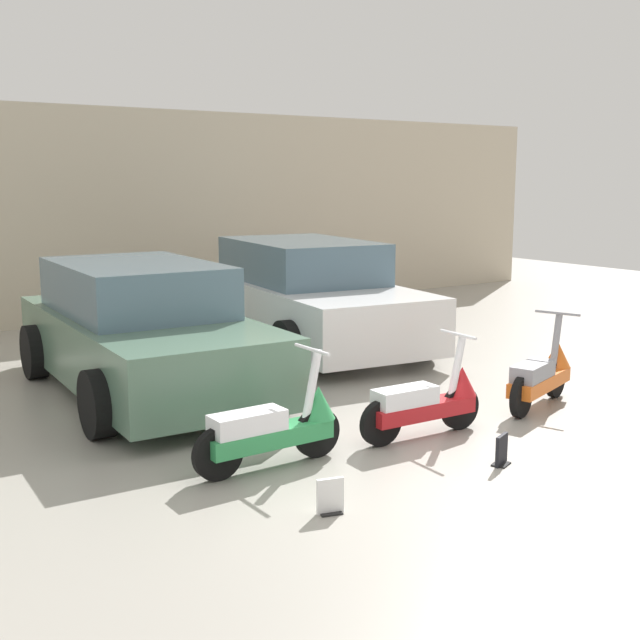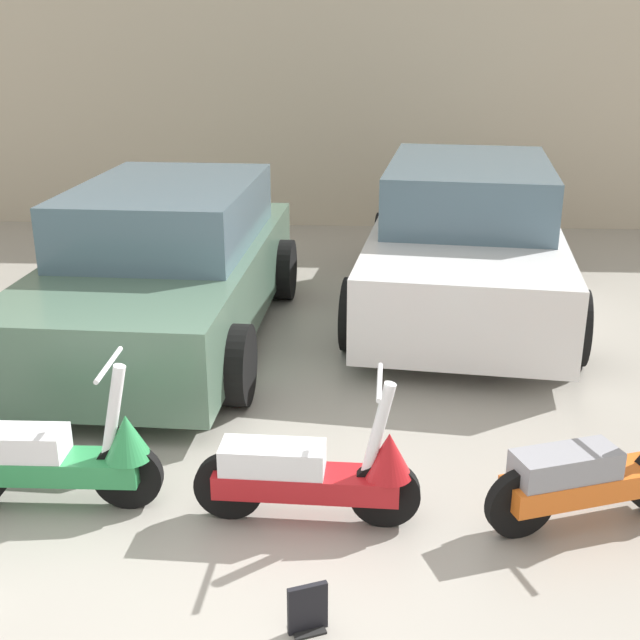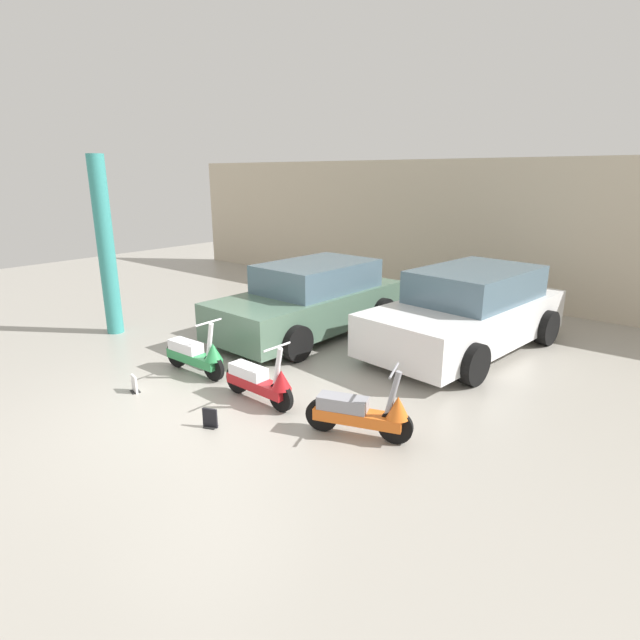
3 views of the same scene
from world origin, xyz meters
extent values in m
plane|color=#9E998E|center=(0.00, 0.00, 0.00)|extent=(28.00, 28.00, 0.00)
cube|color=beige|center=(0.00, 8.37, 1.76)|extent=(19.60, 0.12, 3.51)
cylinder|color=black|center=(-0.67, 0.79, 0.21)|extent=(0.43, 0.08, 0.43)
cube|color=#2D8C4C|center=(-1.15, 0.78, 0.27)|extent=(1.12, 0.28, 0.15)
cube|color=white|center=(-1.35, 0.78, 0.43)|extent=(0.63, 0.26, 0.17)
cylinder|color=white|center=(-0.72, 0.79, 0.64)|extent=(0.20, 0.08, 0.61)
cylinder|color=white|center=(-0.72, 0.79, 0.95)|extent=(0.04, 0.50, 0.03)
cone|color=#2D8C4C|center=(-0.66, 0.79, 0.48)|extent=(0.29, 0.29, 0.28)
cylinder|color=black|center=(0.88, 0.68, 0.21)|extent=(0.42, 0.09, 0.42)
cylinder|color=black|center=(-0.04, 0.71, 0.21)|extent=(0.42, 0.09, 0.42)
cube|color=#B2191E|center=(0.42, 0.70, 0.26)|extent=(1.10, 0.29, 0.15)
cube|color=white|center=(0.23, 0.70, 0.42)|extent=(0.62, 0.27, 0.16)
cylinder|color=white|center=(0.84, 0.68, 0.63)|extent=(0.19, 0.08, 0.59)
cylinder|color=white|center=(0.84, 0.68, 0.92)|extent=(0.05, 0.48, 0.03)
cone|color=#B2191E|center=(0.90, 0.68, 0.47)|extent=(0.29, 0.29, 0.27)
cylinder|color=black|center=(1.66, 0.62, 0.21)|extent=(0.42, 0.21, 0.42)
cube|color=orange|center=(2.10, 0.77, 0.26)|extent=(1.13, 0.61, 0.15)
cube|color=gray|center=(1.92, 0.71, 0.42)|extent=(0.67, 0.44, 0.17)
cube|color=#51705B|center=(-1.09, 3.61, 0.53)|extent=(1.94, 4.30, 0.70)
cube|color=slate|center=(-1.08, 3.87, 1.16)|extent=(1.65, 2.43, 0.55)
cylinder|color=black|center=(-0.23, 2.26, 0.32)|extent=(0.25, 0.65, 0.64)
cylinder|color=black|center=(-2.06, 2.34, 0.32)|extent=(0.25, 0.65, 0.64)
cylinder|color=black|center=(-0.12, 4.88, 0.32)|extent=(0.25, 0.65, 0.64)
cylinder|color=black|center=(-1.95, 4.96, 0.32)|extent=(0.25, 0.65, 0.64)
cube|color=white|center=(1.79, 4.68, 0.55)|extent=(2.35, 4.58, 0.73)
cube|color=slate|center=(1.82, 4.95, 1.20)|extent=(1.90, 2.64, 0.58)
cylinder|color=black|center=(2.57, 3.22, 0.33)|extent=(0.31, 0.69, 0.67)
cylinder|color=black|center=(0.68, 3.45, 0.33)|extent=(0.31, 0.69, 0.67)
cylinder|color=black|center=(2.90, 5.92, 0.33)|extent=(0.31, 0.69, 0.67)
cylinder|color=black|center=(1.01, 6.15, 0.33)|extent=(0.31, 0.69, 0.67)
cube|color=black|center=(0.49, -0.23, 0.01)|extent=(0.19, 0.17, 0.01)
cube|color=black|center=(0.49, -0.23, 0.13)|extent=(0.20, 0.10, 0.26)
camera|label=1|loc=(-4.31, -4.69, 2.36)|focal=45.00mm
camera|label=2|loc=(0.72, -3.40, 2.78)|focal=45.00mm
camera|label=3|loc=(5.24, -3.85, 3.14)|focal=28.00mm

